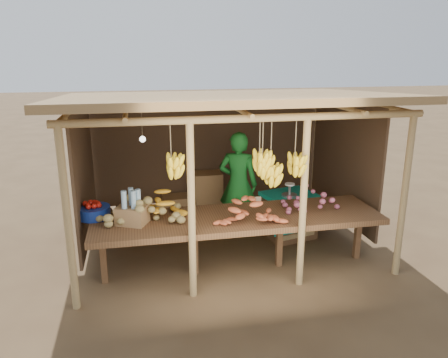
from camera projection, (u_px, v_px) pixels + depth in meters
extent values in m
plane|color=brown|center=(224.00, 242.00, 7.02)|extent=(60.00, 60.00, 0.00)
cylinder|color=#A68655|center=(68.00, 222.00, 4.89)|extent=(0.09, 0.09, 2.20)
cylinder|color=#A68655|center=(404.00, 198.00, 5.70)|extent=(0.09, 0.09, 2.20)
cylinder|color=#A68655|center=(91.00, 160.00, 7.72)|extent=(0.09, 0.09, 2.20)
cylinder|color=#A68655|center=(314.00, 150.00, 8.53)|extent=(0.09, 0.09, 2.20)
cylinder|color=#A68655|center=(192.00, 213.00, 5.16)|extent=(0.09, 0.09, 2.20)
cylinder|color=#A68655|center=(303.00, 205.00, 5.43)|extent=(0.09, 0.09, 2.20)
cylinder|color=#A68655|center=(250.00, 118.00, 4.99)|extent=(4.40, 0.09, 0.09)
cylinder|color=#A68655|center=(207.00, 95.00, 7.82)|extent=(4.40, 0.09, 0.09)
cube|color=olive|center=(224.00, 98.00, 6.38)|extent=(4.70, 3.50, 0.28)
cube|color=#4B3522|center=(208.00, 149.00, 8.07)|extent=(4.20, 0.04, 1.98)
cube|color=#4B3522|center=(84.00, 173.00, 6.47)|extent=(0.04, 2.40, 1.98)
cube|color=#4B3522|center=(344.00, 160.00, 7.27)|extent=(0.04, 2.40, 1.98)
cube|color=brown|center=(238.00, 219.00, 5.91)|extent=(3.90, 1.05, 0.08)
cube|color=brown|center=(103.00, 257.00, 5.68)|extent=(0.08, 0.08, 0.72)
cube|color=brown|center=(195.00, 249.00, 5.91)|extent=(0.08, 0.08, 0.72)
cube|color=brown|center=(279.00, 242.00, 6.14)|extent=(0.08, 0.08, 0.72)
cube|color=brown|center=(358.00, 235.00, 6.37)|extent=(0.08, 0.08, 0.72)
cylinder|color=navy|center=(94.00, 212.00, 5.83)|extent=(0.43, 0.43, 0.15)
cube|color=olive|center=(132.00, 215.00, 5.60)|extent=(0.46, 0.42, 0.23)
imported|color=#176923|center=(238.00, 184.00, 7.09)|extent=(0.74, 0.63, 1.73)
cube|color=brown|center=(289.00, 217.00, 7.14)|extent=(0.84, 0.76, 0.67)
cube|color=#0B8273|center=(290.00, 196.00, 7.04)|extent=(0.94, 0.86, 0.07)
cube|color=olive|center=(208.00, 204.00, 8.06)|extent=(0.52, 0.43, 0.41)
cube|color=olive|center=(207.00, 183.00, 7.95)|extent=(0.52, 0.43, 0.41)
cube|color=olive|center=(178.00, 207.00, 7.96)|extent=(0.52, 0.43, 0.41)
ellipsoid|color=#4B3522|center=(103.00, 216.00, 7.49)|extent=(0.39, 0.39, 0.53)
ellipsoid|color=#4B3522|center=(124.00, 214.00, 7.56)|extent=(0.39, 0.39, 0.53)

